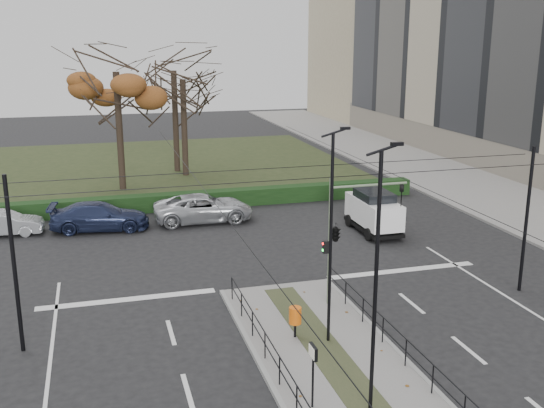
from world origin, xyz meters
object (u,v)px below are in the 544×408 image
(info_panel, at_px, (313,359))
(white_van, at_px, (374,211))
(streetlamp_median_far, at_px, (331,237))
(litter_bin, at_px, (295,316))
(rust_tree, at_px, (116,72))
(parked_car_fourth, at_px, (204,208))
(bare_tree_near, at_px, (183,87))
(traffic_light, at_px, (337,231))
(parked_car_second, at_px, (4,223))
(parked_car_third, at_px, (100,216))
(streetlamp_median_near, at_px, (376,283))
(bare_tree_center, at_px, (174,78))

(info_panel, xyz_separation_m, white_van, (8.70, 15.08, -0.43))
(info_panel, distance_m, streetlamp_median_far, 4.63)
(litter_bin, xyz_separation_m, streetlamp_median_far, (1.01, -0.58, 2.91))
(info_panel, bearing_deg, rust_tree, 97.36)
(parked_car_fourth, height_order, bare_tree_near, bare_tree_near)
(traffic_light, xyz_separation_m, parked_car_second, (-13.47, 13.23, -2.39))
(info_panel, xyz_separation_m, parked_car_third, (-5.35, 19.43, -0.85))
(streetlamp_median_far, relative_size, rust_tree, 0.71)
(litter_bin, relative_size, streetlamp_median_near, 0.15)
(bare_tree_near, bearing_deg, bare_tree_center, 103.59)
(litter_bin, height_order, parked_car_third, parked_car_third)
(white_van, bearing_deg, parked_car_second, 165.95)
(bare_tree_center, height_order, bare_tree_near, bare_tree_center)
(parked_car_third, distance_m, bare_tree_near, 15.17)
(streetlamp_median_far, xyz_separation_m, parked_car_fourth, (-1.51, 15.94, -3.06))
(white_van, relative_size, bare_tree_center, 0.41)
(traffic_light, bearing_deg, info_panel, -116.32)
(parked_car_second, bearing_deg, parked_car_third, -91.06)
(traffic_light, distance_m, parked_car_third, 15.63)
(info_panel, distance_m, parked_car_third, 20.18)
(litter_bin, xyz_separation_m, parked_car_fourth, (-0.50, 15.37, -0.15))
(parked_car_fourth, distance_m, rust_tree, 12.17)
(parked_car_third, bearing_deg, bare_tree_center, -16.21)
(streetlamp_median_near, height_order, parked_car_third, streetlamp_median_near)
(traffic_light, height_order, rust_tree, rust_tree)
(streetlamp_median_far, height_order, rust_tree, rust_tree)
(litter_bin, distance_m, streetlamp_median_near, 5.75)
(streetlamp_median_far, bearing_deg, info_panel, -117.09)
(rust_tree, bearing_deg, parked_car_second, -126.71)
(parked_car_third, height_order, bare_tree_near, bare_tree_near)
(info_panel, xyz_separation_m, rust_tree, (-3.69, 28.56, 6.30))
(info_panel, bearing_deg, streetlamp_median_far, 62.91)
(info_panel, xyz_separation_m, parked_car_second, (-10.21, 19.81, -0.96))
(litter_bin, relative_size, streetlamp_median_far, 0.15)
(traffic_light, bearing_deg, rust_tree, 107.53)
(streetlamp_median_far, relative_size, parked_car_second, 1.85)
(traffic_light, height_order, parked_car_third, traffic_light)
(streetlamp_median_far, distance_m, bare_tree_center, 30.14)
(info_panel, xyz_separation_m, parked_car_fourth, (0.34, 19.56, -0.84))
(streetlamp_median_far, distance_m, rust_tree, 25.88)
(white_van, distance_m, bare_tree_near, 19.21)
(parked_car_second, distance_m, rust_tree, 13.11)
(streetlamp_median_near, relative_size, bare_tree_near, 0.80)
(traffic_light, relative_size, litter_bin, 4.56)
(streetlamp_median_far, bearing_deg, white_van, 59.14)
(bare_tree_center, bearing_deg, info_panel, -91.15)
(streetlamp_median_near, distance_m, white_van, 17.55)
(traffic_light, xyz_separation_m, litter_bin, (-2.42, -2.39, -2.11))
(parked_car_third, bearing_deg, info_panel, -157.73)
(traffic_light, xyz_separation_m, rust_tree, (-6.94, 21.98, 4.87))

